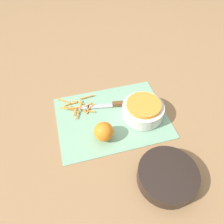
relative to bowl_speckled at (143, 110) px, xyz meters
name	(u,v)px	position (x,y,z in m)	size (l,w,h in m)	color
ground_plane	(112,117)	(0.13, -0.02, -0.04)	(4.00, 4.00, 0.00)	#9E754C
cutting_board	(112,117)	(0.13, -0.02, -0.04)	(0.46, 0.35, 0.01)	#84B793
bowl_speckled	(143,110)	(0.00, 0.00, 0.00)	(0.17, 0.17, 0.07)	silver
bowl_dark	(167,176)	(0.02, 0.29, -0.01)	(0.20, 0.20, 0.05)	black
knife	(117,104)	(0.09, -0.08, -0.03)	(0.25, 0.06, 0.02)	brown
orange_left	(104,132)	(0.19, 0.07, 0.00)	(0.08, 0.08, 0.08)	orange
peel_pile	(78,106)	(0.26, -0.12, -0.03)	(0.17, 0.15, 0.01)	orange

